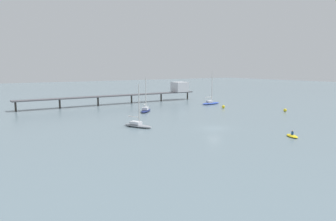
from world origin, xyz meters
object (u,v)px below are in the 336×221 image
sailboat_navy (146,110)px  sailboat_blue (211,102)px  dinghy_yellow (292,136)px  pier (152,91)px  mooring_buoy_far (285,110)px  mooring_buoy_inner (223,107)px  sailboat_gray (138,124)px

sailboat_navy → sailboat_blue: bearing=6.7°
sailboat_navy → dinghy_yellow: (5.85, -38.34, -0.36)m
sailboat_navy → dinghy_yellow: 38.79m
pier → mooring_buoy_far: bearing=-67.1°
pier → sailboat_navy: bearing=-124.8°
pier → sailboat_navy: 23.67m
sailboat_blue → pier: bearing=123.9°
mooring_buoy_inner → mooring_buoy_far: size_ratio=1.04×
sailboat_blue → dinghy_yellow: sailboat_blue is taller
sailboat_gray → mooring_buoy_far: size_ratio=9.85×
dinghy_yellow → sailboat_gray: bearing=128.5°
pier → sailboat_navy: size_ratio=6.62×
pier → mooring_buoy_far: size_ratio=69.33×
sailboat_navy → dinghy_yellow: sailboat_navy is taller
sailboat_gray → mooring_buoy_inner: size_ratio=9.46×
sailboat_navy → mooring_buoy_inner: 22.17m
sailboat_gray → mooring_buoy_far: sailboat_gray is taller
sailboat_navy → pier: bearing=55.2°
sailboat_navy → sailboat_gray: (-11.25, -16.81, -0.04)m
mooring_buoy_far → pier: bearing=112.9°
pier → sailboat_navy: sailboat_navy is taller
mooring_buoy_inner → sailboat_blue: bearing=70.8°
pier → mooring_buoy_inner: 26.61m
mooring_buoy_far → mooring_buoy_inner: bearing=121.6°
mooring_buoy_inner → mooring_buoy_far: mooring_buoy_inner is taller
sailboat_navy → mooring_buoy_far: (29.81, -19.62, -0.15)m
pier → sailboat_gray: bearing=-124.3°
mooring_buoy_inner → dinghy_yellow: bearing=-115.6°
pier → sailboat_gray: size_ratio=7.04×
dinghy_yellow → pier: bearing=82.5°
mooring_buoy_inner → pier: bearing=107.6°
sailboat_gray → mooring_buoy_inner: sailboat_gray is taller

